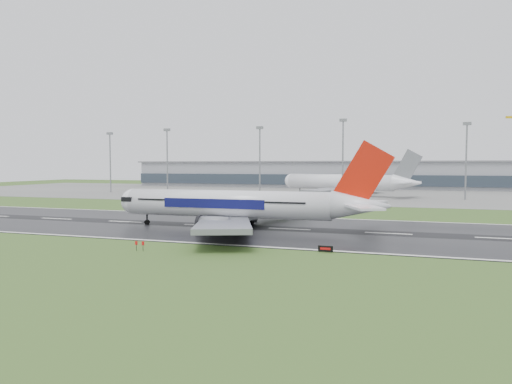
% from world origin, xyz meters
% --- Properties ---
extents(ground, '(520.00, 520.00, 0.00)m').
position_xyz_m(ground, '(0.00, 0.00, 0.00)').
color(ground, '#33551F').
rests_on(ground, ground).
extents(runway, '(400.00, 45.00, 0.10)m').
position_xyz_m(runway, '(0.00, 0.00, 0.05)').
color(runway, black).
rests_on(runway, ground).
extents(apron, '(400.00, 130.00, 0.08)m').
position_xyz_m(apron, '(0.00, 125.00, 0.04)').
color(apron, slate).
rests_on(apron, ground).
extents(terminal, '(240.00, 36.00, 15.00)m').
position_xyz_m(terminal, '(0.00, 185.00, 7.50)').
color(terminal, gray).
rests_on(terminal, ground).
extents(main_airliner, '(59.62, 56.85, 17.41)m').
position_xyz_m(main_airliner, '(10.91, -2.35, 8.81)').
color(main_airliner, white).
rests_on(main_airliner, runway).
extents(parked_airliner, '(80.94, 78.16, 19.01)m').
position_xyz_m(parked_airliner, '(17.70, 109.74, 9.59)').
color(parked_airliner, white).
rests_on(parked_airliner, apron).
extents(runway_sign, '(2.29, 0.86, 1.04)m').
position_xyz_m(runway_sign, '(31.43, -22.91, 0.52)').
color(runway_sign, black).
rests_on(runway_sign, ground).
extents(floodmast_0, '(0.64, 0.64, 28.29)m').
position_xyz_m(floodmast_0, '(-95.56, 100.00, 14.15)').
color(floodmast_0, gray).
rests_on(floodmast_0, ground).
extents(floodmast_1, '(0.64, 0.64, 29.35)m').
position_xyz_m(floodmast_1, '(-64.03, 100.00, 14.68)').
color(floodmast_1, gray).
rests_on(floodmast_1, ground).
extents(floodmast_2, '(0.64, 0.64, 29.21)m').
position_xyz_m(floodmast_2, '(-18.27, 100.00, 14.61)').
color(floodmast_2, gray).
rests_on(floodmast_2, ground).
extents(floodmast_3, '(0.64, 0.64, 31.42)m').
position_xyz_m(floodmast_3, '(17.94, 100.00, 15.71)').
color(floodmast_3, gray).
rests_on(floodmast_3, ground).
extents(floodmast_4, '(0.64, 0.64, 28.71)m').
position_xyz_m(floodmast_4, '(64.95, 100.00, 14.35)').
color(floodmast_4, gray).
rests_on(floodmast_4, ground).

